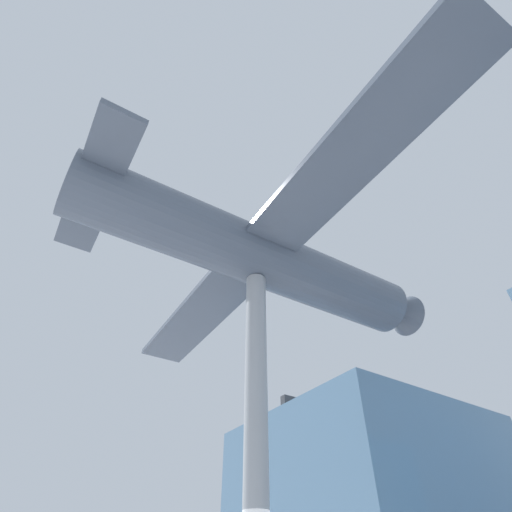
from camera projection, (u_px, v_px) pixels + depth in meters
support_pylon_central at (256, 430)px, 8.41m from camera, size 0.52×0.52×7.90m
suspended_airplane at (261, 258)px, 11.57m from camera, size 15.02×11.91×3.14m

